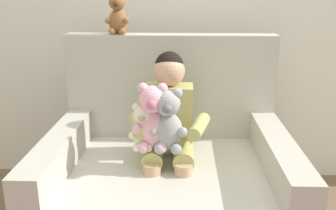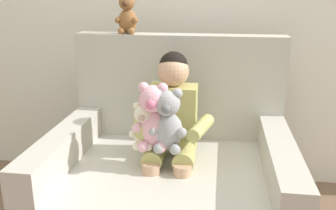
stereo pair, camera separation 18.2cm
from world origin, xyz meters
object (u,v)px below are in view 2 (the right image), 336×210
(plush_cream, at_px, (144,127))
(plush_pink, at_px, (153,119))
(plush_brown_on_backrest, at_px, (127,15))
(armchair, at_px, (170,181))
(seated_child, at_px, (172,122))
(plush_grey, at_px, (168,122))

(plush_cream, bearing_deg, plush_pink, 8.50)
(plush_pink, relative_size, plush_brown_on_backrest, 1.45)
(plush_pink, bearing_deg, plush_cream, 159.68)
(armchair, xyz_separation_m, seated_child, (0.00, 0.04, 0.34))
(plush_cream, bearing_deg, seated_child, 53.76)
(seated_child, xyz_separation_m, plush_grey, (0.00, -0.15, 0.05))
(plush_cream, height_order, plush_pink, plush_pink)
(plush_brown_on_backrest, bearing_deg, plush_grey, -54.63)
(armchair, bearing_deg, plush_pink, -128.06)
(plush_cream, height_order, plush_brown_on_backrest, plush_brown_on_backrest)
(plush_grey, xyz_separation_m, plush_cream, (-0.13, 0.01, -0.04))
(plush_cream, xyz_separation_m, plush_pink, (0.05, 0.00, 0.05))
(plush_cream, xyz_separation_m, plush_brown_on_backrest, (-0.19, 0.48, 0.53))
(armchair, xyz_separation_m, plush_cream, (-0.12, -0.10, 0.35))
(seated_child, bearing_deg, plush_grey, -84.40)
(seated_child, distance_m, plush_brown_on_backrest, 0.71)
(armchair, bearing_deg, seated_child, 86.51)
(armchair, relative_size, plush_cream, 5.17)
(armchair, bearing_deg, plush_brown_on_backrest, 129.48)
(plush_grey, distance_m, plush_brown_on_backrest, 0.76)
(seated_child, distance_m, plush_grey, 0.15)
(seated_child, height_order, plush_cream, seated_child)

